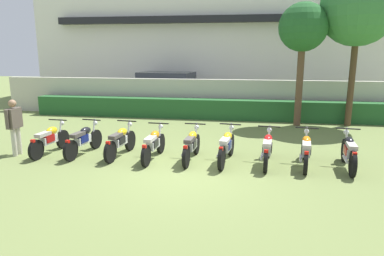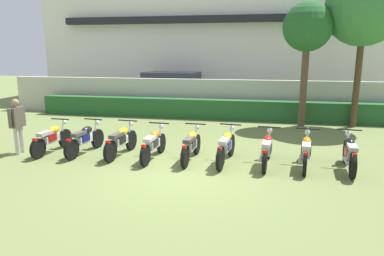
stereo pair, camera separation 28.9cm
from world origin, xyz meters
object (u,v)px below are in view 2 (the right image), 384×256
motorcycle_in_row_0 (52,138)px  motorcycle_in_row_5 (226,146)px  motorcycle_in_row_6 (267,149)px  inspector_person (17,122)px  motorcycle_in_row_2 (121,141)px  tree_far_side (365,8)px  motorcycle_in_row_3 (153,144)px  tree_near_inspector (308,29)px  motorcycle_in_row_7 (306,151)px  parked_car (174,91)px  motorcycle_in_row_1 (85,139)px  motorcycle_in_row_8 (350,153)px  motorcycle_in_row_4 (191,145)px

motorcycle_in_row_0 → motorcycle_in_row_5: 5.13m
motorcycle_in_row_6 → inspector_person: size_ratio=1.16×
inspector_person → motorcycle_in_row_2: bearing=6.7°
tree_far_side → motorcycle_in_row_3: bearing=-139.4°
tree_near_inspector → motorcycle_in_row_5: size_ratio=2.43×
motorcycle_in_row_0 → motorcycle_in_row_3: (3.12, -0.03, 0.00)m
motorcycle_in_row_3 → motorcycle_in_row_7: 4.05m
tree_near_inspector → motorcycle_in_row_6: bearing=-105.1°
parked_car → motorcycle_in_row_7: (5.56, -8.55, -0.50)m
motorcycle_in_row_0 → motorcycle_in_row_3: 3.12m
motorcycle_in_row_0 → motorcycle_in_row_1: size_ratio=0.96×
motorcycle_in_row_6 → motorcycle_in_row_8: bearing=-85.1°
motorcycle_in_row_1 → parked_car: bearing=2.1°
motorcycle_in_row_5 → motorcycle_in_row_8: motorcycle_in_row_8 is taller
parked_car → motorcycle_in_row_5: 9.25m
tree_far_side → motorcycle_in_row_6: (-3.44, -5.54, -4.07)m
parked_car → motorcycle_in_row_2: parked_car is taller
motorcycle_in_row_0 → motorcycle_in_row_5: bearing=-85.1°
motorcycle_in_row_1 → motorcycle_in_row_2: size_ratio=1.01×
motorcycle_in_row_7 → motorcycle_in_row_8: size_ratio=1.00×
motorcycle_in_row_1 → motorcycle_in_row_7: motorcycle_in_row_1 is taller
motorcycle_in_row_0 → motorcycle_in_row_6: motorcycle_in_row_6 is taller
motorcycle_in_row_1 → motorcycle_in_row_6: bearing=-84.8°
motorcycle_in_row_0 → motorcycle_in_row_8: (8.22, -0.02, 0.02)m
inspector_person → motorcycle_in_row_7: bearing=1.9°
motorcycle_in_row_2 → motorcycle_in_row_5: 3.01m
motorcycle_in_row_2 → motorcycle_in_row_4: size_ratio=1.00×
motorcycle_in_row_0 → motorcycle_in_row_5: (5.13, 0.02, 0.01)m
motorcycle_in_row_5 → motorcycle_in_row_1: bearing=95.8°
motorcycle_in_row_0 → parked_car: bearing=-6.0°
motorcycle_in_row_5 → motorcycle_in_row_7: bearing=-83.4°
tree_near_inspector → motorcycle_in_row_2: bearing=-136.5°
motorcycle_in_row_1 → motorcycle_in_row_5: (4.13, -0.08, 0.01)m
inspector_person → motorcycle_in_row_8: bearing=1.5°
motorcycle_in_row_0 → inspector_person: 1.05m
tree_near_inspector → motorcycle_in_row_1: size_ratio=2.52×
motorcycle_in_row_3 → parked_car: bearing=13.0°
motorcycle_in_row_8 → inspector_person: inspector_person is taller
motorcycle_in_row_1 → motorcycle_in_row_8: (7.22, -0.12, 0.01)m
motorcycle_in_row_5 → motorcycle_in_row_7: motorcycle_in_row_5 is taller
tree_far_side → motorcycle_in_row_7: (-2.46, -5.54, -4.07)m
parked_car → motorcycle_in_row_3: size_ratio=2.53×
tree_far_side → motorcycle_in_row_2: size_ratio=3.20×
tree_near_inspector → motorcycle_in_row_7: (-0.46, -5.32, -3.32)m
motorcycle_in_row_0 → motorcycle_in_row_1: 1.00m
motorcycle_in_row_0 → motorcycle_in_row_1: (1.00, 0.10, 0.00)m
motorcycle_in_row_1 → motorcycle_in_row_2: (1.12, -0.00, 0.00)m
tree_far_side → motorcycle_in_row_0: 11.84m
motorcycle_in_row_3 → motorcycle_in_row_4: size_ratio=1.00×
motorcycle_in_row_6 → motorcycle_in_row_4: bearing=94.8°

